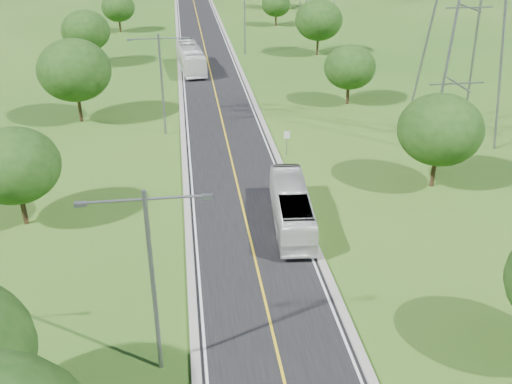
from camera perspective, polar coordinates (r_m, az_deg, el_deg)
ground at (r=73.35m, az=-4.18°, el=10.23°), size 260.00×260.00×0.00m
road at (r=79.10m, az=-4.48°, el=11.48°), size 8.00×150.00×0.06m
curb_left at (r=78.97m, az=-7.62°, el=11.36°), size 0.50×150.00×0.22m
curb_right at (r=79.42m, az=-1.36°, el=11.67°), size 0.50×150.00×0.22m
speed_limit_sign at (r=52.74m, az=3.09°, el=5.32°), size 0.55×0.09×2.40m
streetlight_near_left at (r=26.85m, az=-10.41°, el=-7.64°), size 5.90×0.25×10.00m
streetlight_mid_left at (r=57.21m, az=-9.45°, el=11.32°), size 5.90×0.25×10.00m
streetlight_far_right at (r=90.01m, az=-1.14°, el=17.29°), size 5.90×0.25×10.00m
tree_lb at (r=43.18m, az=-22.99°, el=2.45°), size 6.30×6.30×7.33m
tree_lc at (r=63.05m, az=-17.71°, el=11.53°), size 7.56×7.56×8.79m
tree_ld at (r=86.64m, az=-16.66°, el=15.19°), size 6.72×6.72×7.82m
tree_le at (r=109.93m, az=-13.62°, el=17.50°), size 5.88×5.88×6.84m
tree_rb at (r=47.70m, az=17.92°, el=5.96°), size 6.72×6.72×7.82m
tree_rc at (r=67.14m, az=9.36°, el=12.21°), size 5.88×5.88×6.84m
tree_rd at (r=90.10m, az=6.29°, el=16.72°), size 7.14×7.14×8.30m
tree_re at (r=113.01m, az=2.02°, el=18.27°), size 5.46×5.46×6.35m
bus_outbound at (r=41.02m, az=3.57°, el=-1.49°), size 3.29×10.48×2.87m
bus_inbound at (r=81.85m, az=-6.55°, el=13.15°), size 3.96×12.25×3.35m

